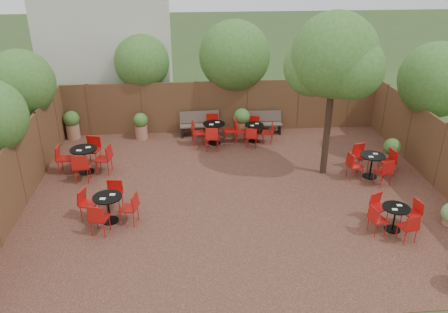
{
  "coord_description": "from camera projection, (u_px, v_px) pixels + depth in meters",
  "views": [
    {
      "loc": [
        -1.39,
        -11.47,
        6.62
      ],
      "look_at": [
        -0.35,
        0.5,
        1.0
      ],
      "focal_mm": 36.33,
      "sensor_mm": 36.0,
      "label": 1
    }
  ],
  "objects": [
    {
      "name": "park_bench_right",
      "position": [
        263.0,
        122.0,
        17.35
      ],
      "size": [
        1.4,
        0.49,
        0.86
      ],
      "rotation": [
        0.0,
        0.0,
        -0.04
      ],
      "color": "brown",
      "rests_on": "courtyard_paving"
    },
    {
      "name": "park_bench_left",
      "position": [
        200.0,
        123.0,
        17.15
      ],
      "size": [
        1.51,
        0.56,
        0.92
      ],
      "rotation": [
        0.0,
        0.0,
        0.06
      ],
      "color": "brown",
      "rests_on": "courtyard_paving"
    },
    {
      "name": "fence_right",
      "position": [
        440.0,
        156.0,
        13.31
      ],
      "size": [
        0.08,
        10.0,
        2.0
      ],
      "primitive_type": "cube",
      "color": "#55351F",
      "rests_on": "ground"
    },
    {
      "name": "courtyard_tree",
      "position": [
        334.0,
        61.0,
        12.96
      ],
      "size": [
        2.68,
        2.58,
        5.0
      ],
      "rotation": [
        0.0,
        0.0,
        0.07
      ],
      "color": "black",
      "rests_on": "courtyard_paving"
    },
    {
      "name": "overhang_foliage",
      "position": [
        200.0,
        76.0,
        14.95
      ],
      "size": [
        15.48,
        10.4,
        2.7
      ],
      "color": "#376822",
      "rests_on": "ground"
    },
    {
      "name": "ground",
      "position": [
        237.0,
        194.0,
        13.26
      ],
      "size": [
        80.0,
        80.0,
        0.0
      ],
      "primitive_type": "plane",
      "color": "#354F23",
      "rests_on": "ground"
    },
    {
      "name": "planters",
      "position": [
        202.0,
        129.0,
        16.36
      ],
      "size": [
        11.36,
        3.98,
        1.1
      ],
      "color": "#9D6A4E",
      "rests_on": "courtyard_paving"
    },
    {
      "name": "fence_back",
      "position": [
        223.0,
        107.0,
        17.35
      ],
      "size": [
        12.0,
        0.08,
        2.0
      ],
      "primitive_type": "cube",
      "color": "#55351F",
      "rests_on": "ground"
    },
    {
      "name": "courtyard_paving",
      "position": [
        237.0,
        194.0,
        13.26
      ],
      "size": [
        12.0,
        10.0,
        0.02
      ],
      "primitive_type": "cube",
      "color": "#3B1C18",
      "rests_on": "ground"
    },
    {
      "name": "bistro_tables",
      "position": [
        220.0,
        162.0,
        14.17
      ],
      "size": [
        10.56,
        7.46,
        0.95
      ],
      "color": "black",
      "rests_on": "courtyard_paving"
    },
    {
      "name": "fence_left",
      "position": [
        20.0,
        172.0,
        12.36
      ],
      "size": [
        0.08,
        10.0,
        2.0
      ],
      "primitive_type": "cube",
      "color": "#55351F",
      "rests_on": "ground"
    },
    {
      "name": "neighbour_building",
      "position": [
        107.0,
        16.0,
        18.43
      ],
      "size": [
        5.0,
        4.0,
        8.0
      ],
      "primitive_type": "cube",
      "color": "beige",
      "rests_on": "ground"
    }
  ]
}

